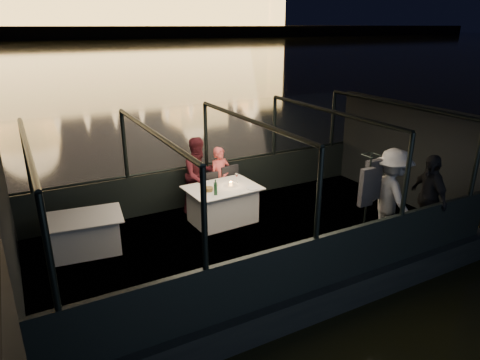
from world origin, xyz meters
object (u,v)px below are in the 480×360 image
person_woman_coral (220,175)px  person_man_maroon (199,179)px  dining_table_aft (86,232)px  passenger_stripe (391,199)px  chair_port_left (213,194)px  wine_bottle (216,188)px  coat_stand (367,200)px  dining_table_central (223,204)px  chair_port_right (234,190)px  passenger_dark (428,197)px

person_woman_coral → person_man_maroon: size_ratio=0.83×
dining_table_aft → passenger_stripe: bearing=-24.0°
chair_port_left → wine_bottle: wine_bottle is taller
coat_stand → passenger_stripe: coat_stand is taller
dining_table_central → dining_table_aft: size_ratio=1.12×
person_man_maroon → wine_bottle: size_ratio=5.32×
coat_stand → dining_table_aft: bearing=154.5°
dining_table_aft → wine_bottle: bearing=-8.0°
wine_bottle → dining_table_aft: bearing=172.0°
dining_table_central → chair_port_left: (-0.00, 0.45, 0.06)m
dining_table_aft → chair_port_right: (3.22, 0.42, 0.06)m
passenger_stripe → chair_port_left: bearing=53.3°
chair_port_left → wine_bottle: size_ratio=2.80×
person_woman_coral → coat_stand: bearing=-69.6°
dining_table_central → wine_bottle: size_ratio=4.61×
passenger_stripe → dining_table_aft: bearing=77.7°
dining_table_aft → person_woman_coral: size_ratio=0.93×
dining_table_aft → person_man_maroon: 2.65m
person_man_maroon → chair_port_right: bearing=-33.7°
dining_table_central → person_woman_coral: (0.30, 0.72, 0.36)m
dining_table_central → chair_port_left: chair_port_left is taller
dining_table_central → passenger_dark: size_ratio=0.86×
dining_table_central → passenger_stripe: size_ratio=0.80×
coat_stand → chair_port_left: bearing=125.7°
chair_port_right → chair_port_left: bearing=170.7°
chair_port_right → person_woman_coral: bearing=117.5°
passenger_dark → wine_bottle: passenger_dark is taller
passenger_stripe → person_man_maroon: bearing=52.5°
dining_table_aft → chair_port_right: size_ratio=1.37×
wine_bottle → passenger_dark: bearing=-32.9°
dining_table_aft → person_man_maroon: size_ratio=0.78×
wine_bottle → person_man_maroon: bearing=84.6°
person_man_maroon → dining_table_aft: bearing=-175.3°
chair_port_left → person_man_maroon: person_man_maroon is taller
chair_port_right → person_woman_coral: (-0.20, 0.27, 0.30)m
chair_port_right → passenger_dark: bearing=-58.1°
chair_port_left → wine_bottle: bearing=-108.3°
dining_table_aft → coat_stand: (4.58, -2.18, 0.51)m
passenger_stripe → passenger_dark: passenger_stripe is taller
passenger_stripe → wine_bottle: 3.30m
coat_stand → chair_port_right: bearing=117.6°
dining_table_aft → passenger_stripe: passenger_stripe is taller
person_woman_coral → dining_table_aft: bearing=-175.3°
coat_stand → wine_bottle: coat_stand is taller
person_man_maroon → passenger_dark: 4.61m
person_man_maroon → wine_bottle: person_man_maroon is taller
person_woman_coral → passenger_stripe: bearing=-63.0°
passenger_dark → chair_port_left: bearing=-117.5°
dining_table_central → dining_table_aft: dining_table_central is taller
chair_port_left → person_woman_coral: bearing=44.1°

